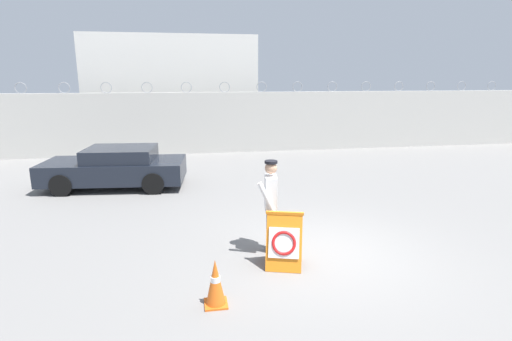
{
  "coord_description": "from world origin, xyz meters",
  "views": [
    {
      "loc": [
        -2.56,
        -6.93,
        3.4
      ],
      "look_at": [
        -0.98,
        2.16,
        1.22
      ],
      "focal_mm": 28.0,
      "sensor_mm": 36.0,
      "label": 1
    }
  ],
  "objects_px": {
    "security_guard": "(270,201)",
    "barricade_sign": "(284,240)",
    "traffic_cone_near": "(215,283)",
    "parked_car_front_coupe": "(116,167)"
  },
  "relations": [
    {
      "from": "security_guard",
      "to": "barricade_sign",
      "type": "bearing_deg",
      "value": 17.17
    },
    {
      "from": "traffic_cone_near",
      "to": "parked_car_front_coupe",
      "type": "bearing_deg",
      "value": 109.55
    },
    {
      "from": "barricade_sign",
      "to": "traffic_cone_near",
      "type": "bearing_deg",
      "value": -124.33
    },
    {
      "from": "barricade_sign",
      "to": "parked_car_front_coupe",
      "type": "bearing_deg",
      "value": 139.16
    },
    {
      "from": "barricade_sign",
      "to": "security_guard",
      "type": "relative_size",
      "value": 0.56
    },
    {
      "from": "barricade_sign",
      "to": "security_guard",
      "type": "distance_m",
      "value": 0.88
    },
    {
      "from": "barricade_sign",
      "to": "traffic_cone_near",
      "type": "xyz_separation_m",
      "value": [
        -1.33,
        -1.07,
        -0.15
      ]
    },
    {
      "from": "security_guard",
      "to": "traffic_cone_near",
      "type": "height_order",
      "value": "security_guard"
    },
    {
      "from": "traffic_cone_near",
      "to": "parked_car_front_coupe",
      "type": "height_order",
      "value": "parked_car_front_coupe"
    },
    {
      "from": "security_guard",
      "to": "parked_car_front_coupe",
      "type": "height_order",
      "value": "security_guard"
    }
  ]
}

